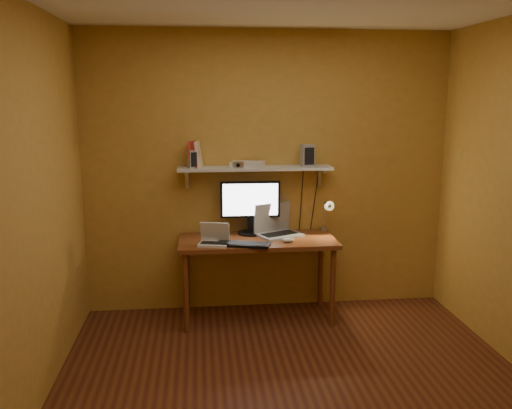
{
  "coord_description": "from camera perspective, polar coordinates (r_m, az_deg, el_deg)",
  "views": [
    {
      "loc": [
        -0.64,
        -3.38,
        2.01
      ],
      "look_at": [
        -0.16,
        1.18,
        1.09
      ],
      "focal_mm": 38.0,
      "sensor_mm": 36.0,
      "label": 1
    }
  ],
  "objects": [
    {
      "name": "speaker_right",
      "position": [
        4.97,
        5.43,
        5.17
      ],
      "size": [
        0.12,
        0.12,
        0.2
      ],
      "primitive_type": "cube",
      "rotation": [
        0.0,
        0.0,
        0.12
      ],
      "color": "gray",
      "rests_on": "wall_shelf"
    },
    {
      "name": "speaker_left",
      "position": [
        4.87,
        -6.62,
        4.79
      ],
      "size": [
        0.11,
        0.11,
        0.16
      ],
      "primitive_type": "cube",
      "rotation": [
        0.0,
        0.0,
        0.33
      ],
      "color": "gray",
      "rests_on": "wall_shelf"
    },
    {
      "name": "books",
      "position": [
        4.9,
        -6.44,
        5.26
      ],
      "size": [
        0.14,
        0.17,
        0.24
      ],
      "color": "red",
      "rests_on": "wall_shelf"
    },
    {
      "name": "mouse",
      "position": [
        4.75,
        3.42,
        -3.74
      ],
      "size": [
        0.11,
        0.07,
        0.04
      ],
      "primitive_type": "ellipsoid",
      "rotation": [
        0.0,
        0.0,
        0.03
      ],
      "color": "silver",
      "rests_on": "desk"
    },
    {
      "name": "desk_lamp",
      "position": [
        5.04,
        7.48,
        -0.75
      ],
      "size": [
        0.09,
        0.23,
        0.38
      ],
      "color": "silver",
      "rests_on": "desk"
    },
    {
      "name": "room",
      "position": [
        3.51,
        4.58,
        -0.29
      ],
      "size": [
        3.44,
        3.24,
        2.64
      ],
      "color": "#592D16",
      "rests_on": "ground"
    },
    {
      "name": "desk",
      "position": [
        4.87,
        0.15,
        -4.62
      ],
      "size": [
        1.4,
        0.6,
        0.75
      ],
      "color": "brown",
      "rests_on": "ground"
    },
    {
      "name": "keyboard",
      "position": [
        4.63,
        -1.35,
        -4.22
      ],
      "size": [
        0.48,
        0.27,
        0.02
      ],
      "primitive_type": "cube",
      "rotation": [
        0.0,
        0.0,
        -0.29
      ],
      "color": "black",
      "rests_on": "desk"
    },
    {
      "name": "netbook",
      "position": [
        4.68,
        -4.43,
        -3.58
      ],
      "size": [
        0.29,
        0.23,
        0.19
      ],
      "rotation": [
        0.0,
        0.0,
        -0.23
      ],
      "color": "silver",
      "rests_on": "desk"
    },
    {
      "name": "shelf_camera",
      "position": [
        4.83,
        -1.84,
        4.18
      ],
      "size": [
        0.1,
        0.06,
        0.06
      ],
      "color": "silver",
      "rests_on": "wall_shelf"
    },
    {
      "name": "router",
      "position": [
        4.91,
        -0.88,
        4.26
      ],
      "size": [
        0.34,
        0.27,
        0.05
      ],
      "primitive_type": "cube",
      "rotation": [
        0.0,
        0.0,
        -0.28
      ],
      "color": "silver",
      "rests_on": "wall_shelf"
    },
    {
      "name": "wall_shelf",
      "position": [
        4.92,
        -0.09,
        3.8
      ],
      "size": [
        1.4,
        0.25,
        0.21
      ],
      "color": "silver",
      "rests_on": "room"
    },
    {
      "name": "monitor",
      "position": [
        4.97,
        -0.61,
        -0.01
      ],
      "size": [
        0.55,
        0.23,
        0.49
      ],
      "rotation": [
        0.0,
        0.0,
        -0.01
      ],
      "color": "black",
      "rests_on": "desk"
    },
    {
      "name": "laptop",
      "position": [
        4.99,
        2.14,
        -2.35
      ],
      "size": [
        0.46,
        0.42,
        0.29
      ],
      "rotation": [
        0.0,
        0.0,
        0.45
      ],
      "color": "gray",
      "rests_on": "desk"
    }
  ]
}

